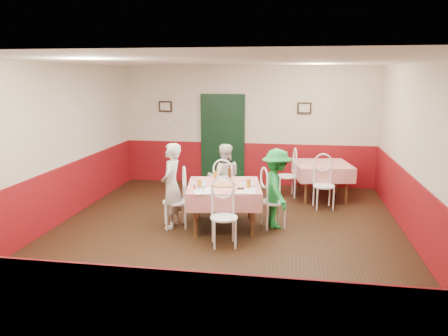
% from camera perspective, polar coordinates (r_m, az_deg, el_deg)
% --- Properties ---
extents(floor, '(7.00, 7.00, 0.00)m').
position_cam_1_polar(floor, '(7.34, 0.05, -8.66)').
color(floor, black).
rests_on(floor, ground).
extents(ceiling, '(7.00, 7.00, 0.00)m').
position_cam_1_polar(ceiling, '(6.87, 0.05, 13.75)').
color(ceiling, white).
rests_on(ceiling, back_wall).
extents(back_wall, '(6.00, 0.10, 2.80)m').
position_cam_1_polar(back_wall, '(10.40, 3.15, 5.45)').
color(back_wall, beige).
rests_on(back_wall, ground).
extents(front_wall, '(6.00, 0.10, 2.80)m').
position_cam_1_polar(front_wall, '(3.66, -8.83, -7.25)').
color(front_wall, beige).
rests_on(front_wall, ground).
extents(left_wall, '(0.10, 7.00, 2.80)m').
position_cam_1_polar(left_wall, '(8.01, -21.68, 2.61)').
color(left_wall, beige).
rests_on(left_wall, ground).
extents(right_wall, '(0.10, 7.00, 2.80)m').
position_cam_1_polar(right_wall, '(7.14, 24.57, 1.30)').
color(right_wall, beige).
rests_on(right_wall, ground).
extents(wainscot_back, '(6.00, 0.03, 1.00)m').
position_cam_1_polar(wainscot_back, '(10.53, 3.08, 0.57)').
color(wainscot_back, maroon).
rests_on(wainscot_back, ground).
extents(wainscot_front, '(6.00, 0.03, 1.00)m').
position_cam_1_polar(wainscot_front, '(4.06, -8.33, -19.27)').
color(wainscot_front, maroon).
rests_on(wainscot_front, ground).
extents(wainscot_left, '(0.03, 7.00, 1.00)m').
position_cam_1_polar(wainscot_left, '(8.18, -21.10, -3.61)').
color(wainscot_left, maroon).
rests_on(wainscot_left, ground).
extents(wainscot_right, '(0.03, 7.00, 1.00)m').
position_cam_1_polar(wainscot_right, '(7.34, 23.84, -5.61)').
color(wainscot_right, maroon).
rests_on(wainscot_right, ground).
extents(door, '(0.96, 0.06, 2.10)m').
position_cam_1_polar(door, '(10.48, -0.17, 3.59)').
color(door, black).
rests_on(door, ground).
extents(picture_left, '(0.32, 0.03, 0.26)m').
position_cam_1_polar(picture_left, '(10.71, -7.66, 7.97)').
color(picture_left, black).
rests_on(picture_left, back_wall).
extents(picture_right, '(0.32, 0.03, 0.26)m').
position_cam_1_polar(picture_right, '(10.25, 10.46, 7.70)').
color(picture_right, black).
rests_on(picture_right, back_wall).
extents(thermostat, '(0.10, 0.03, 0.10)m').
position_cam_1_polar(thermostat, '(10.71, -7.09, 6.11)').
color(thermostat, white).
rests_on(thermostat, back_wall).
extents(main_table, '(1.40, 1.40, 0.77)m').
position_cam_1_polar(main_table, '(7.57, 0.00, -5.00)').
color(main_table, red).
rests_on(main_table, ground).
extents(second_table, '(1.30, 1.30, 0.77)m').
position_cam_1_polar(second_table, '(9.57, 12.64, -1.65)').
color(second_table, red).
rests_on(second_table, ground).
extents(chair_left, '(0.54, 0.54, 0.90)m').
position_cam_1_polar(chair_left, '(7.60, -6.44, -4.43)').
color(chair_left, white).
rests_on(chair_left, ground).
extents(chair_right, '(0.55, 0.55, 0.90)m').
position_cam_1_polar(chair_right, '(7.60, 6.44, -4.43)').
color(chair_right, white).
rests_on(chair_right, ground).
extents(chair_far, '(0.42, 0.42, 0.90)m').
position_cam_1_polar(chair_far, '(8.37, 0.01, -2.80)').
color(chair_far, white).
rests_on(chair_far, ground).
extents(chair_near, '(0.51, 0.51, 0.90)m').
position_cam_1_polar(chair_near, '(6.74, -0.01, -6.52)').
color(chair_near, white).
rests_on(chair_near, ground).
extents(chair_second_a, '(0.49, 0.49, 0.90)m').
position_cam_1_polar(chair_second_a, '(9.54, 8.16, -1.06)').
color(chair_second_a, white).
rests_on(chair_second_a, ground).
extents(chair_second_b, '(0.49, 0.49, 0.90)m').
position_cam_1_polar(chair_second_b, '(8.83, 12.92, -2.32)').
color(chair_second_b, white).
rests_on(chair_second_b, ground).
extents(pizza, '(0.46, 0.46, 0.03)m').
position_cam_1_polar(pizza, '(7.42, -0.08, -2.16)').
color(pizza, '#B74723').
rests_on(pizza, main_table).
extents(plate_left, '(0.29, 0.29, 0.01)m').
position_cam_1_polar(plate_left, '(7.47, -3.17, -2.13)').
color(plate_left, white).
rests_on(plate_left, main_table).
extents(plate_right, '(0.29, 0.29, 0.01)m').
position_cam_1_polar(plate_right, '(7.48, 3.15, -2.11)').
color(plate_right, white).
rests_on(plate_right, main_table).
extents(plate_far, '(0.29, 0.29, 0.01)m').
position_cam_1_polar(plate_far, '(7.86, -0.22, -1.39)').
color(plate_far, white).
rests_on(plate_far, main_table).
extents(glass_a, '(0.09, 0.09, 0.14)m').
position_cam_1_polar(glass_a, '(7.24, -3.23, -2.09)').
color(glass_a, '#BF7219').
rests_on(glass_a, main_table).
extents(glass_b, '(0.09, 0.09, 0.14)m').
position_cam_1_polar(glass_b, '(7.26, 3.23, -2.05)').
color(glass_b, '#BF7219').
rests_on(glass_b, main_table).
extents(glass_c, '(0.08, 0.08, 0.13)m').
position_cam_1_polar(glass_c, '(7.87, -1.13, -0.95)').
color(glass_c, '#BF7219').
rests_on(glass_c, main_table).
extents(beer_bottle, '(0.07, 0.07, 0.23)m').
position_cam_1_polar(beer_bottle, '(7.84, 0.74, -0.61)').
color(beer_bottle, '#381C0A').
rests_on(beer_bottle, main_table).
extents(shaker_a, '(0.04, 0.04, 0.09)m').
position_cam_1_polar(shaker_a, '(7.05, -3.31, -2.68)').
color(shaker_a, silver).
rests_on(shaker_a, main_table).
extents(shaker_b, '(0.04, 0.04, 0.09)m').
position_cam_1_polar(shaker_b, '(7.00, -2.74, -2.78)').
color(shaker_b, silver).
rests_on(shaker_b, main_table).
extents(shaker_c, '(0.04, 0.04, 0.09)m').
position_cam_1_polar(shaker_c, '(7.16, -3.87, -2.47)').
color(shaker_c, '#B23319').
rests_on(shaker_c, main_table).
extents(menu_left, '(0.40, 0.47, 0.00)m').
position_cam_1_polar(menu_left, '(7.07, -2.70, -3.01)').
color(menu_left, white).
rests_on(menu_left, main_table).
extents(menu_right, '(0.32, 0.41, 0.00)m').
position_cam_1_polar(menu_right, '(7.12, 3.01, -2.90)').
color(menu_right, white).
rests_on(menu_right, main_table).
extents(wallet, '(0.12, 0.11, 0.02)m').
position_cam_1_polar(wallet, '(7.17, 2.21, -2.70)').
color(wallet, black).
rests_on(wallet, main_table).
extents(diner_left, '(0.36, 0.54, 1.47)m').
position_cam_1_polar(diner_left, '(7.53, -6.87, -2.33)').
color(diner_left, gray).
rests_on(diner_left, ground).
extents(diner_far, '(0.74, 0.63, 1.32)m').
position_cam_1_polar(diner_far, '(8.37, 0.01, -1.30)').
color(diner_far, gray).
rests_on(diner_far, ground).
extents(diner_right, '(0.75, 1.00, 1.38)m').
position_cam_1_polar(diner_right, '(7.54, 6.86, -2.68)').
color(diner_right, gray).
rests_on(diner_right, ground).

